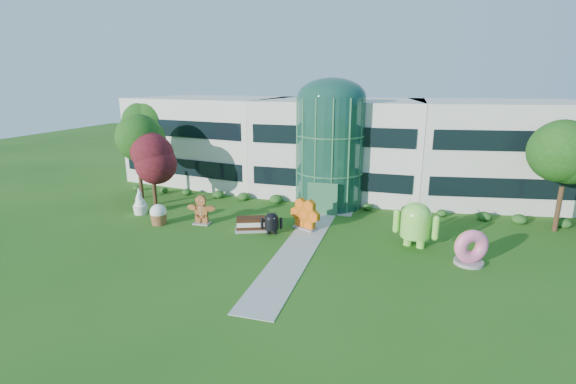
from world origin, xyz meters
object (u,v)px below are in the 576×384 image
(android_green, at_px, (416,221))
(android_black, at_px, (272,222))
(donut, at_px, (470,247))
(gingerbread, at_px, (201,210))

(android_green, xyz_separation_m, android_black, (-10.30, -0.51, -0.88))
(android_green, height_order, donut, android_green)
(android_green, distance_m, android_black, 10.35)
(gingerbread, bearing_deg, android_black, -6.71)
(android_black, height_order, gingerbread, gingerbread)
(android_black, distance_m, gingerbread, 6.14)
(android_black, xyz_separation_m, donut, (13.61, -1.52, 0.19))
(android_green, xyz_separation_m, donut, (3.31, -2.03, -0.69))
(android_green, relative_size, android_black, 1.90)
(android_green, relative_size, donut, 1.59)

